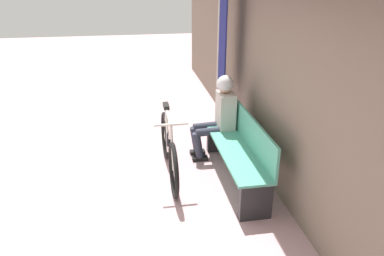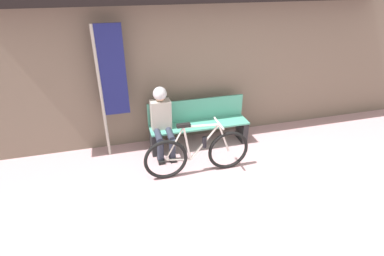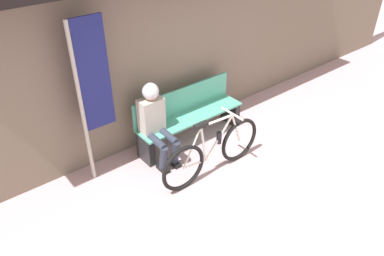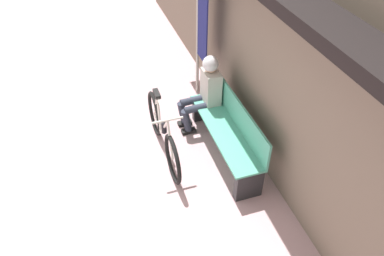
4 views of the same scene
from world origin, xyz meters
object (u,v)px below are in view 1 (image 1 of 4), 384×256
object	(u,v)px
park_bench_near	(239,151)
bicycle	(169,149)
banner_pole	(221,52)
person_seated	(219,111)

from	to	relation	value
park_bench_near	bicycle	world-z (taller)	bicycle
bicycle	banner_pole	size ratio (longest dim) A/B	0.76
person_seated	banner_pole	distance (m)	1.04
banner_pole	bicycle	bearing A→B (deg)	-38.72
park_bench_near	banner_pole	world-z (taller)	banner_pole
bicycle	person_seated	bearing A→B (deg)	118.69
park_bench_near	banner_pole	distance (m)	1.74
park_bench_near	banner_pole	xyz separation A→B (m)	(-1.45, 0.08, 0.95)
bicycle	person_seated	distance (m)	0.92
park_bench_near	person_seated	distance (m)	0.74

